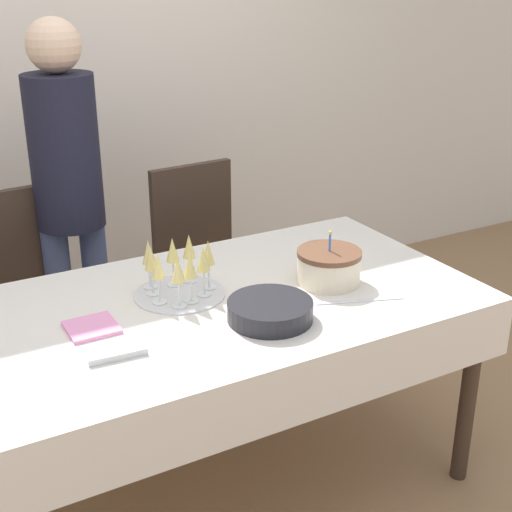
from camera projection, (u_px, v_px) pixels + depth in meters
ground_plane at (198, 490)px, 2.61m from camera, size 12.00×12.00×0.00m
wall_back at (49, 63)px, 3.37m from camera, size 8.00×0.05×2.70m
dining_table at (192, 333)px, 2.36m from camera, size 1.93×0.96×0.75m
dining_chair_far_left at (12, 303)px, 2.86m from camera, size 0.46×0.46×0.96m
dining_chair_far_right at (205, 262)px, 3.24m from camera, size 0.45×0.45×0.96m
birthday_cake at (329, 267)px, 2.47m from camera, size 0.22×0.22×0.19m
champagne_tray at (179, 269)px, 2.36m from camera, size 0.31×0.31×0.18m
plate_stack_main at (270, 311)px, 2.22m from camera, size 0.27×0.27×0.06m
cake_knife at (360, 301)px, 2.35m from camera, size 0.29×0.12×0.00m
fork_pile at (116, 353)px, 2.02m from camera, size 0.17×0.07×0.02m
napkin_pile at (92, 328)px, 2.17m from camera, size 0.15×0.15×0.01m
person_standing at (68, 182)px, 2.89m from camera, size 0.28×0.28×1.61m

